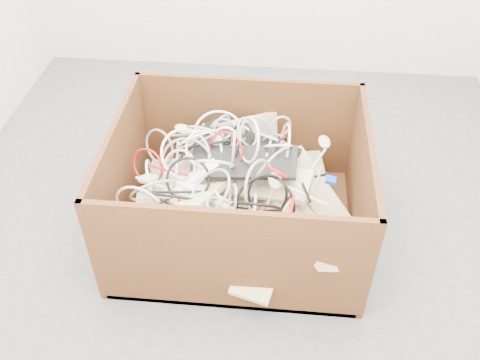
# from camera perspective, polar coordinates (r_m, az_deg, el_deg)

# --- Properties ---
(ground) EXTENTS (3.00, 3.00, 0.00)m
(ground) POSITION_cam_1_polar(r_m,az_deg,el_deg) (2.62, -0.03, -4.16)
(ground) COLOR #4A4B4D
(ground) RESTS_ON ground
(cardboard_box) EXTENTS (1.10, 0.92, 0.57)m
(cardboard_box) POSITION_cam_1_polar(r_m,az_deg,el_deg) (2.47, -0.38, -2.89)
(cardboard_box) COLOR #3F230F
(cardboard_box) RESTS_ON ground
(keyboard_pile) EXTENTS (1.00, 0.98, 0.37)m
(keyboard_pile) POSITION_cam_1_polar(r_m,az_deg,el_deg) (2.38, 0.69, -0.61)
(keyboard_pile) COLOR beige
(keyboard_pile) RESTS_ON cardboard_box
(mice_scatter) EXTENTS (0.88, 0.68, 0.22)m
(mice_scatter) POSITION_cam_1_polar(r_m,az_deg,el_deg) (2.32, -1.41, 0.57)
(mice_scatter) COLOR beige
(mice_scatter) RESTS_ON keyboard_pile
(power_strip_left) EXTENTS (0.24, 0.21, 0.11)m
(power_strip_left) POSITION_cam_1_polar(r_m,az_deg,el_deg) (2.31, -5.29, -0.05)
(power_strip_left) COLOR white
(power_strip_left) RESTS_ON keyboard_pile
(power_strip_right) EXTENTS (0.29, 0.17, 0.10)m
(power_strip_right) POSITION_cam_1_polar(r_m,az_deg,el_deg) (2.27, -3.61, -1.88)
(power_strip_right) COLOR white
(power_strip_right) RESTS_ON keyboard_pile
(vga_plug) EXTENTS (0.05, 0.05, 0.03)m
(vga_plug) POSITION_cam_1_polar(r_m,az_deg,el_deg) (2.34, 9.77, -0.00)
(vga_plug) COLOR #0C3CBE
(vga_plug) RESTS_ON keyboard_pile
(cable_tangle) EXTENTS (0.94, 0.80, 0.47)m
(cable_tangle) POSITION_cam_1_polar(r_m,az_deg,el_deg) (2.27, -2.26, 0.99)
(cable_tangle) COLOR silver
(cable_tangle) RESTS_ON keyboard_pile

